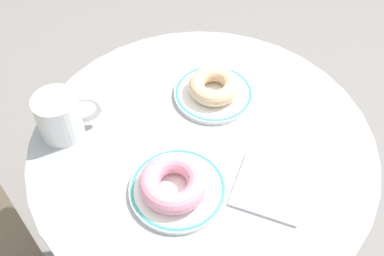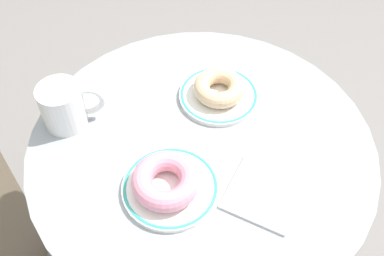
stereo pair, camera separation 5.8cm
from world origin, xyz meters
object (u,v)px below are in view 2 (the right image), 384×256
object	(u,v)px
paper_napkin	(264,194)
donut_glazed	(219,88)
donut_pink_frosted	(166,181)
plate_left	(170,187)
coffee_mug	(64,106)
plate_right	(219,95)
cafe_table	(200,204)

from	to	relation	value
paper_napkin	donut_glazed	bearing A→B (deg)	55.28
donut_glazed	donut_pink_frosted	bearing A→B (deg)	-165.53
plate_left	coffee_mug	bearing A→B (deg)	91.00
plate_right	paper_napkin	size ratio (longest dim) A/B	1.36
plate_left	donut_glazed	world-z (taller)	donut_glazed
cafe_table	donut_glazed	size ratio (longest dim) A/B	7.06
plate_right	coffee_mug	world-z (taller)	coffee_mug
plate_left	coffee_mug	xyz separation A→B (m)	(-0.00, 0.26, 0.04)
donut_glazed	coffee_mug	world-z (taller)	coffee_mug
plate_right	paper_napkin	world-z (taller)	plate_right
plate_right	donut_glazed	size ratio (longest dim) A/B	1.55
plate_right	donut_glazed	bearing A→B (deg)	-135.00
plate_right	coffee_mug	bearing A→B (deg)	140.81
donut_pink_frosted	paper_napkin	world-z (taller)	donut_pink_frosted
coffee_mug	cafe_table	bearing A→B (deg)	-63.13
cafe_table	plate_left	world-z (taller)	plate_left
plate_left	plate_right	size ratio (longest dim) A/B	1.05
donut_glazed	paper_napkin	size ratio (longest dim) A/B	0.88
donut_glazed	coffee_mug	size ratio (longest dim) A/B	0.97
cafe_table	donut_glazed	distance (m)	0.29
cafe_table	donut_glazed	xyz separation A→B (m)	(0.12, 0.05, 0.27)
donut_glazed	paper_napkin	distance (m)	0.25
plate_left	donut_glazed	bearing A→B (deg)	15.79
donut_glazed	paper_napkin	xyz separation A→B (m)	(-0.14, -0.20, -0.03)
cafe_table	donut_pink_frosted	size ratio (longest dim) A/B	6.21
coffee_mug	plate_left	bearing A→B (deg)	-89.00
plate_left	plate_right	bearing A→B (deg)	15.79
cafe_table	plate_right	xyz separation A→B (m)	(0.12, 0.05, 0.24)
plate_left	plate_right	distance (m)	0.25
plate_right	cafe_table	bearing A→B (deg)	-158.80
donut_glazed	coffee_mug	distance (m)	0.31
cafe_table	coffee_mug	size ratio (longest dim) A/B	6.89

